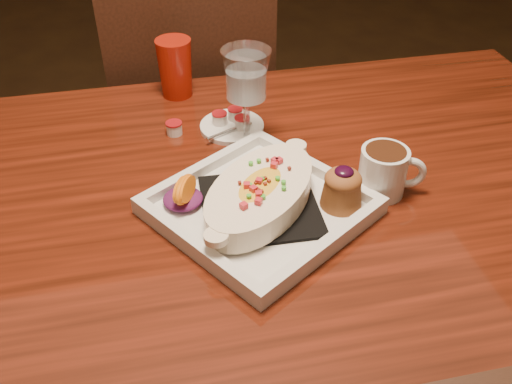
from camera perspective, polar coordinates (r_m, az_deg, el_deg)
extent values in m
cube|color=maroon|center=(0.97, -2.54, -1.68)|extent=(1.50, 0.90, 0.04)
cylinder|color=black|center=(1.68, 18.51, -0.39)|extent=(0.07, 0.07, 0.71)
cube|color=black|center=(1.70, -6.50, 5.92)|extent=(0.42, 0.42, 0.04)
cylinder|color=black|center=(1.98, -1.77, 3.57)|extent=(0.04, 0.04, 0.45)
cylinder|color=black|center=(1.96, -11.58, 2.30)|extent=(0.04, 0.04, 0.45)
cylinder|color=black|center=(1.72, 0.37, -2.75)|extent=(0.04, 0.04, 0.45)
cylinder|color=black|center=(1.69, -10.97, -4.30)|extent=(0.04, 0.04, 0.45)
cube|color=black|center=(1.41, -6.25, 10.49)|extent=(0.40, 0.03, 0.46)
cube|color=silver|center=(0.92, 0.39, -1.81)|extent=(0.40, 0.40, 0.01)
cube|color=black|center=(0.92, 0.40, -1.38)|extent=(0.19, 0.19, 0.01)
ellipsoid|color=yellow|center=(0.90, 0.40, -0.12)|extent=(0.23, 0.24, 0.04)
ellipsoid|color=#581449|center=(0.93, -7.32, -0.68)|extent=(0.07, 0.07, 0.02)
cone|color=brown|center=(0.92, 8.57, 0.00)|extent=(0.07, 0.07, 0.05)
ellipsoid|color=brown|center=(0.91, 8.72, 1.24)|extent=(0.06, 0.06, 0.03)
ellipsoid|color=black|center=(0.90, 8.81, 2.01)|extent=(0.03, 0.03, 0.01)
cylinder|color=silver|center=(0.97, 12.55, 1.99)|extent=(0.08, 0.08, 0.08)
cylinder|color=black|center=(0.95, 12.82, 3.65)|extent=(0.07, 0.07, 0.02)
torus|color=silver|center=(0.98, 15.00, 1.87)|extent=(0.06, 0.03, 0.06)
cylinder|color=silver|center=(1.10, -0.92, 5.31)|extent=(0.07, 0.07, 0.01)
cylinder|color=silver|center=(1.07, -0.94, 7.26)|extent=(0.01, 0.01, 0.08)
cone|color=silver|center=(1.03, -1.00, 11.57)|extent=(0.09, 0.09, 0.10)
cylinder|color=silver|center=(1.14, -2.42, 6.56)|extent=(0.13, 0.13, 0.01)
cylinder|color=silver|center=(1.13, -3.66, 7.32)|extent=(0.03, 0.03, 0.02)
cylinder|color=#B0151B|center=(1.13, -3.68, 7.84)|extent=(0.03, 0.03, 0.00)
cylinder|color=silver|center=(1.15, -2.08, 7.79)|extent=(0.03, 0.03, 0.02)
cylinder|color=#B0151B|center=(1.14, -2.10, 8.30)|extent=(0.03, 0.03, 0.00)
cylinder|color=silver|center=(1.12, -1.37, 6.91)|extent=(0.03, 0.03, 0.02)
cylinder|color=#B0151B|center=(1.11, -1.38, 7.43)|extent=(0.03, 0.03, 0.00)
cylinder|color=silver|center=(1.13, -8.18, 6.29)|extent=(0.03, 0.03, 0.02)
cylinder|color=#B0151B|center=(1.12, -8.23, 6.83)|extent=(0.03, 0.03, 0.00)
cone|color=#A0180B|center=(1.24, -8.07, 12.17)|extent=(0.07, 0.07, 0.12)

